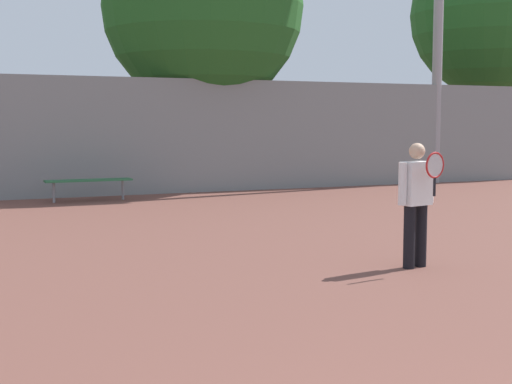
{
  "coord_description": "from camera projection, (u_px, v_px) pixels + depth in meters",
  "views": [
    {
      "loc": [
        -1.97,
        -1.51,
        1.76
      ],
      "look_at": [
        1.59,
        6.79,
        0.88
      ],
      "focal_mm": 50.0,
      "sensor_mm": 36.0,
      "label": 1
    }
  ],
  "objects": [
    {
      "name": "tree_dark_dense",
      "position": [
        203.0,
        8.0,
        19.22
      ],
      "size": [
        5.43,
        5.43,
        7.57
      ],
      "color": "brown",
      "rests_on": "ground_plane"
    },
    {
      "name": "tennis_player",
      "position": [
        417.0,
        198.0,
        8.6
      ],
      "size": [
        0.57,
        0.46,
        1.52
      ],
      "rotation": [
        0.0,
        0.0,
        0.21
      ],
      "color": "black",
      "rests_on": "ground_plane"
    },
    {
      "name": "tree_green_tall",
      "position": [
        490.0,
        16.0,
        24.87
      ],
      "size": [
        5.5,
        5.5,
        8.24
      ],
      "color": "brown",
      "rests_on": "ground_plane"
    },
    {
      "name": "back_fence",
      "position": [
        43.0,
        137.0,
        16.39
      ],
      "size": [
        29.17,
        0.06,
        2.84
      ],
      "color": "gray",
      "rests_on": "ground_plane"
    },
    {
      "name": "bench_courtside_far",
      "position": [
        89.0,
        181.0,
        15.92
      ],
      "size": [
        1.91,
        0.4,
        0.49
      ],
      "color": "#28663D",
      "rests_on": "ground_plane"
    }
  ]
}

